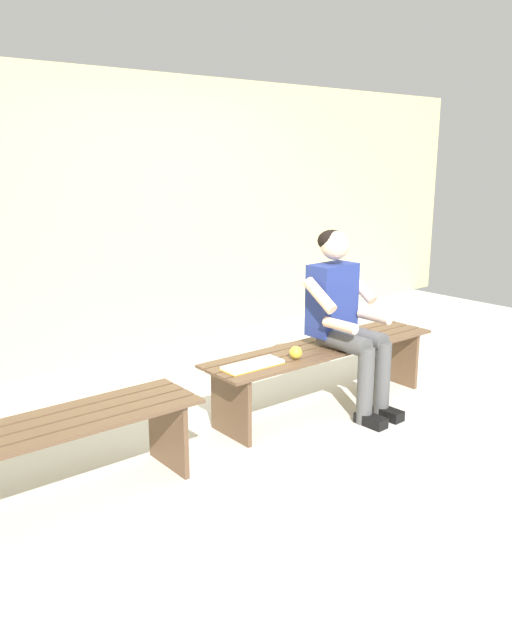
% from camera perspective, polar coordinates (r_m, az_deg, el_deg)
% --- Properties ---
extents(ground_plane, '(10.00, 7.00, 0.04)m').
position_cam_1_polar(ground_plane, '(3.38, 5.59, -17.50)').
color(ground_plane, beige).
extents(brick_wall, '(9.50, 0.24, 2.44)m').
position_cam_1_polar(brick_wall, '(5.76, -13.17, 8.76)').
color(brick_wall, '#D1C684').
rests_on(brick_wall, ground).
extents(bench_near, '(1.89, 0.52, 0.46)m').
position_cam_1_polar(bench_near, '(4.57, 5.98, -3.56)').
color(bench_near, brown).
rests_on(bench_near, ground).
extents(bench_far, '(1.94, 0.52, 0.46)m').
position_cam_1_polar(bench_far, '(3.42, -20.31, -10.89)').
color(bench_far, brown).
rests_on(bench_far, ground).
extents(person_seated, '(0.50, 0.69, 1.26)m').
position_cam_1_polar(person_seated, '(4.48, 7.88, 0.57)').
color(person_seated, navy).
rests_on(person_seated, ground).
extents(apple, '(0.09, 0.09, 0.09)m').
position_cam_1_polar(apple, '(4.23, 3.55, -2.90)').
color(apple, gold).
rests_on(apple, bench_near).
extents(book_open, '(0.42, 0.18, 0.02)m').
position_cam_1_polar(book_open, '(4.08, -0.28, -4.04)').
color(book_open, white).
rests_on(book_open, bench_near).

